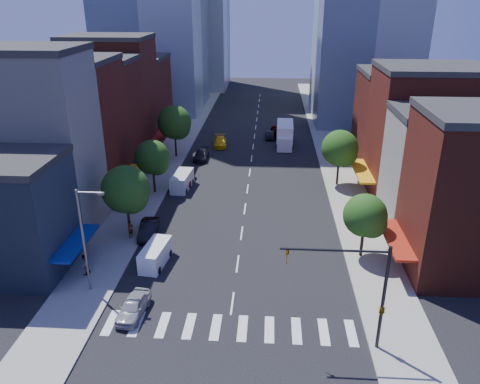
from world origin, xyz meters
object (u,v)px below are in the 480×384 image
object	(u,v)px
cargo_van_far	(182,181)
traffic_car_far	(276,130)
parked_car_third	(183,178)
cargo_van_near	(155,255)
pedestrian_near	(131,229)
parked_car_front	(133,307)
traffic_car_oncoming	(270,135)
parked_car_second	(148,229)
pedestrian_far	(85,265)
box_truck	(285,135)
taxi	(220,142)
parked_car_rear	(201,155)

from	to	relation	value
cargo_van_far	traffic_car_far	xyz separation A→B (m)	(12.03, 25.93, -0.21)
parked_car_third	cargo_van_far	xyz separation A→B (m)	(0.20, -1.83, 0.28)
cargo_van_near	pedestrian_near	bearing A→B (deg)	134.53
parked_car_front	traffic_car_oncoming	bearing A→B (deg)	83.84
parked_car_third	traffic_car_far	bearing A→B (deg)	61.94
parked_car_front	parked_car_second	xyz separation A→B (m)	(-2.00, 12.76, 0.02)
pedestrian_far	parked_car_second	bearing A→B (deg)	174.97
parked_car_third	traffic_car_far	world-z (taller)	traffic_car_far
parked_car_third	box_truck	size ratio (longest dim) A/B	0.62
parked_car_third	taxi	distance (m)	16.97
box_truck	pedestrian_far	size ratio (longest dim) A/B	4.53
taxi	traffic_car_oncoming	xyz separation A→B (m)	(8.02, 4.97, -0.05)
box_truck	pedestrian_near	bearing A→B (deg)	-114.68
parked_car_front	pedestrian_near	distance (m)	12.57
parked_car_front	parked_car_third	xyz separation A→B (m)	(-1.03, 27.25, 0.02)
taxi	traffic_car_oncoming	bearing A→B (deg)	25.64
parked_car_front	pedestrian_far	bearing A→B (deg)	143.85
parked_car_front	taxi	world-z (taller)	parked_car_front
parked_car_front	pedestrian_near	bearing A→B (deg)	112.22
parked_car_second	traffic_car_oncoming	distance (m)	38.11
taxi	cargo_van_far	bearing A→B (deg)	-105.11
taxi	box_truck	world-z (taller)	box_truck
parked_car_second	parked_car_rear	distance (m)	24.29
cargo_van_near	pedestrian_near	distance (m)	5.92
parked_car_second	box_truck	xyz separation A→B (m)	(14.61, 32.54, 0.89)
parked_car_third	box_truck	xyz separation A→B (m)	(13.64, 18.05, 0.90)
parked_car_third	taxi	size ratio (longest dim) A/B	1.09
pedestrian_near	traffic_car_oncoming	bearing A→B (deg)	7.00
parked_car_front	pedestrian_far	xyz separation A→B (m)	(-5.71, 5.08, 0.38)
parked_car_second	traffic_car_far	size ratio (longest dim) A/B	0.95
cargo_van_far	taxi	size ratio (longest dim) A/B	1.02
cargo_van_far	pedestrian_near	bearing A→B (deg)	-97.01
box_truck	pedestrian_near	distance (m)	37.02
traffic_car_oncoming	parked_car_rear	bearing A→B (deg)	46.71
box_truck	cargo_van_far	bearing A→B (deg)	-122.74
box_truck	cargo_van_near	bearing A→B (deg)	-107.08
box_truck	parked_car_front	bearing A→B (deg)	-104.24
cargo_van_near	taxi	world-z (taller)	cargo_van_near
parked_car_second	parked_car_rear	size ratio (longest dim) A/B	0.95
cargo_van_far	pedestrian_far	xyz separation A→B (m)	(-4.88, -20.33, 0.08)
parked_car_front	box_truck	world-z (taller)	box_truck
parked_car_third	box_truck	distance (m)	22.64
parked_car_front	traffic_car_oncoming	size ratio (longest dim) A/B	1.07
parked_car_third	parked_car_front	bearing A→B (deg)	-88.99
parked_car_rear	taxi	bearing A→B (deg)	72.62
taxi	traffic_car_oncoming	distance (m)	9.43
parked_car_third	parked_car_rear	distance (m)	9.78
parked_car_rear	box_truck	distance (m)	15.14
parked_car_rear	parked_car_second	bearing A→B (deg)	-95.37
parked_car_rear	cargo_van_near	world-z (taller)	cargo_van_near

